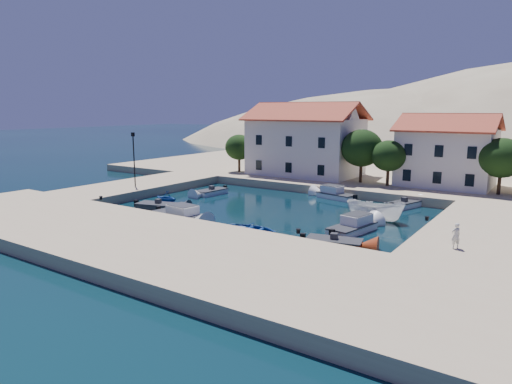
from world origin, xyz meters
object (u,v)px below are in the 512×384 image
building_left (306,138)px  cabin_cruiser_south (178,214)px  building_mid (447,149)px  pedestrian (456,236)px  lamppost (134,154)px  boat_east (375,220)px  rowboat_south (251,233)px  cabin_cruiser_east (352,227)px

building_left → cabin_cruiser_south: 26.61m
building_left → building_mid: 18.04m
pedestrian → lamppost: bearing=-52.1°
lamppost → cabin_cruiser_south: (12.48, -6.02, -4.28)m
lamppost → boat_east: 27.99m
cabin_cruiser_south → pedestrian: 23.20m
rowboat_south → boat_east: size_ratio=0.84×
rowboat_south → cabin_cruiser_south: bearing=80.7°
building_mid → lamppost: (-29.50, -21.00, -0.47)m
building_mid → cabin_cruiser_east: (-2.27, -22.34, -4.75)m
building_mid → boat_east: bearing=-97.0°
building_mid → rowboat_south: bearing=-108.1°
pedestrian → cabin_cruiser_east: bearing=-66.4°
building_left → rowboat_south: bearing=-70.8°
building_mid → boat_east: building_mid is taller
building_left → pedestrian: size_ratio=8.73×
rowboat_south → lamppost: bearing=65.2°
building_mid → rowboat_south: building_mid is taller
building_mid → cabin_cruiser_south: 32.29m
cabin_cruiser_east → cabin_cruiser_south: bearing=117.5°
cabin_cruiser_east → pedestrian: 9.13m
rowboat_south → boat_east: (6.74, 9.78, 0.00)m
building_mid → lamppost: bearing=-144.6°
building_left → lamppost: (-11.50, -20.00, -1.18)m
building_mid → rowboat_south: (-8.89, -27.20, -5.22)m
cabin_cruiser_south → boat_east: (14.87, 9.60, -0.48)m
cabin_cruiser_south → building_left: bearing=100.2°
cabin_cruiser_east → pedestrian: size_ratio=3.02×
building_left → rowboat_south: building_left is taller
building_mid → pedestrian: (6.10, -25.70, -3.38)m
cabin_cruiser_south → rowboat_south: size_ratio=1.17×
building_mid → cabin_cruiser_south: bearing=-122.2°
building_mid → lamppost: size_ratio=1.69×
cabin_cruiser_south → rowboat_south: cabin_cruiser_south is taller
building_left → cabin_cruiser_east: (15.73, -21.34, -5.46)m
cabin_cruiser_south → pedestrian: bearing=11.3°
building_left → boat_east: (15.85, -16.42, -5.94)m
building_left → boat_east: size_ratio=2.77×
lamppost → pedestrian: bearing=-7.5°
lamppost → cabin_cruiser_south: size_ratio=1.18×
building_mid → cabin_cruiser_east: building_mid is taller
cabin_cruiser_east → boat_east: cabin_cruiser_east is taller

